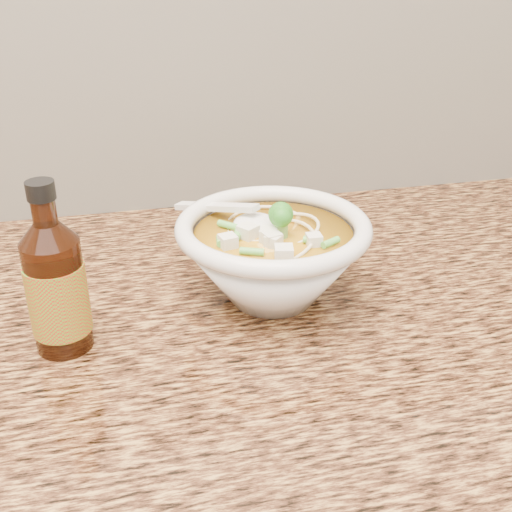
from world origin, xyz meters
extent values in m
cylinder|color=white|center=(0.33, 1.68, 0.90)|extent=(0.09, 0.09, 0.01)
torus|color=white|center=(0.33, 1.68, 0.99)|extent=(0.22, 0.22, 0.02)
torus|color=beige|center=(0.33, 1.67, 0.98)|extent=(0.08, 0.08, 0.00)
torus|color=beige|center=(0.35, 1.70, 0.98)|extent=(0.12, 0.12, 0.00)
torus|color=beige|center=(0.35, 1.69, 0.98)|extent=(0.09, 0.09, 0.00)
torus|color=beige|center=(0.35, 1.66, 0.98)|extent=(0.15, 0.15, 0.00)
torus|color=beige|center=(0.32, 1.70, 0.98)|extent=(0.08, 0.08, 0.00)
torus|color=beige|center=(0.33, 1.67, 0.98)|extent=(0.13, 0.13, 0.00)
torus|color=beige|center=(0.33, 1.70, 0.97)|extent=(0.11, 0.11, 0.00)
torus|color=beige|center=(0.32, 1.67, 0.97)|extent=(0.09, 0.09, 0.00)
torus|color=beige|center=(0.32, 1.70, 0.97)|extent=(0.09, 0.09, 0.00)
torus|color=beige|center=(0.33, 1.66, 0.97)|extent=(0.13, 0.13, 0.00)
cube|color=silver|center=(0.34, 1.73, 0.99)|extent=(0.02, 0.02, 0.02)
cube|color=silver|center=(0.30, 1.62, 0.99)|extent=(0.02, 0.02, 0.02)
cube|color=silver|center=(0.38, 1.66, 0.99)|extent=(0.03, 0.03, 0.02)
cube|color=silver|center=(0.30, 1.72, 0.99)|extent=(0.02, 0.02, 0.02)
cube|color=silver|center=(0.29, 1.65, 0.99)|extent=(0.02, 0.02, 0.02)
cube|color=silver|center=(0.34, 1.65, 0.99)|extent=(0.02, 0.02, 0.02)
cube|color=silver|center=(0.33, 1.73, 0.99)|extent=(0.02, 0.02, 0.02)
ellipsoid|color=#196014|center=(0.34, 1.67, 1.01)|extent=(0.04, 0.04, 0.04)
cylinder|color=#5CB746|center=(0.29, 1.64, 0.99)|extent=(0.02, 0.02, 0.01)
cylinder|color=#5CB746|center=(0.33, 1.65, 0.99)|extent=(0.02, 0.02, 0.01)
cylinder|color=#5CB746|center=(0.37, 1.69, 0.99)|extent=(0.02, 0.02, 0.01)
cylinder|color=#5CB746|center=(0.30, 1.71, 0.99)|extent=(0.01, 0.02, 0.01)
cylinder|color=#5CB746|center=(0.31, 1.67, 0.99)|extent=(0.02, 0.02, 0.01)
cylinder|color=#5CB746|center=(0.27, 1.71, 0.99)|extent=(0.02, 0.02, 0.01)
ellipsoid|color=white|center=(0.32, 1.70, 0.99)|extent=(0.05, 0.05, 0.02)
cube|color=white|center=(0.28, 1.74, 1.00)|extent=(0.09, 0.10, 0.03)
cylinder|color=#381607|center=(0.10, 1.63, 0.96)|extent=(0.07, 0.07, 0.12)
cylinder|color=#381607|center=(0.10, 1.63, 1.05)|extent=(0.03, 0.03, 0.03)
cylinder|color=black|center=(0.10, 1.63, 1.07)|extent=(0.03, 0.03, 0.02)
cylinder|color=red|center=(0.10, 1.63, 0.96)|extent=(0.08, 0.08, 0.08)
camera|label=1|loc=(0.17, 1.05, 1.29)|focal=45.00mm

